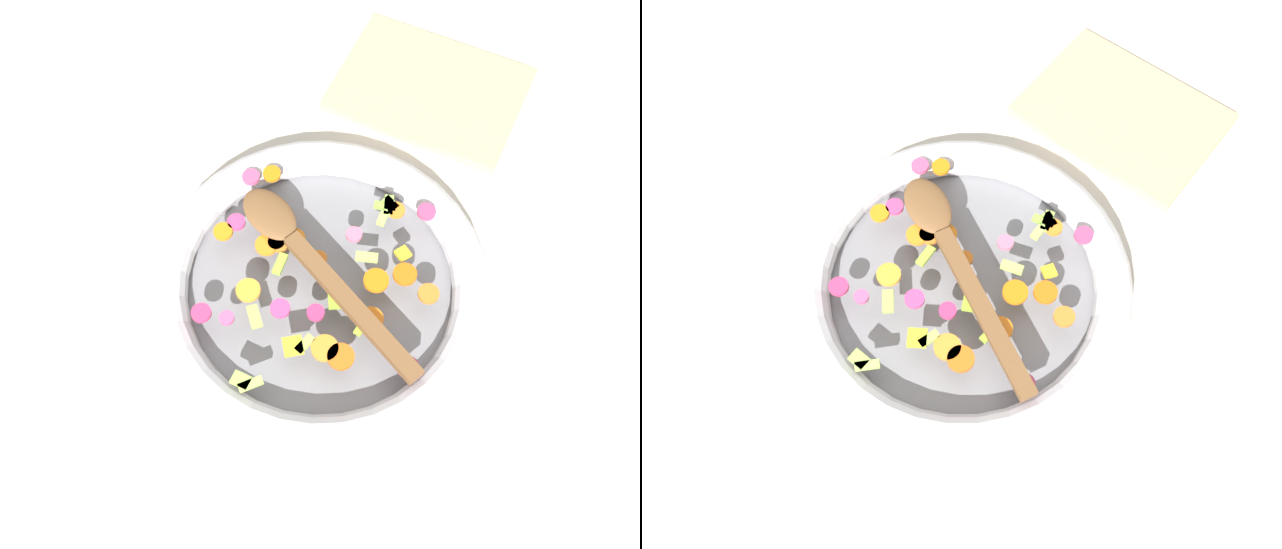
% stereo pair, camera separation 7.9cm
% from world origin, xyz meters
% --- Properties ---
extents(ground_plane, '(4.00, 4.00, 0.00)m').
position_xyz_m(ground_plane, '(0.00, 0.00, 0.00)').
color(ground_plane, beige).
extents(skillet, '(0.45, 0.45, 0.05)m').
position_xyz_m(skillet, '(0.00, 0.00, 0.02)').
color(skillet, slate).
rests_on(skillet, ground_plane).
extents(chopped_vegetables, '(0.33, 0.34, 0.01)m').
position_xyz_m(chopped_vegetables, '(0.00, -0.00, 0.05)').
color(chopped_vegetables, orange).
rests_on(chopped_vegetables, skillet).
extents(wooden_spoon, '(0.31, 0.18, 0.01)m').
position_xyz_m(wooden_spoon, '(-0.02, 0.01, 0.06)').
color(wooden_spoon, brown).
rests_on(wooden_spoon, chopped_vegetables).
extents(cutting_board, '(0.28, 0.21, 0.02)m').
position_xyz_m(cutting_board, '(0.01, 0.38, 0.01)').
color(cutting_board, tan).
rests_on(cutting_board, ground_plane).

